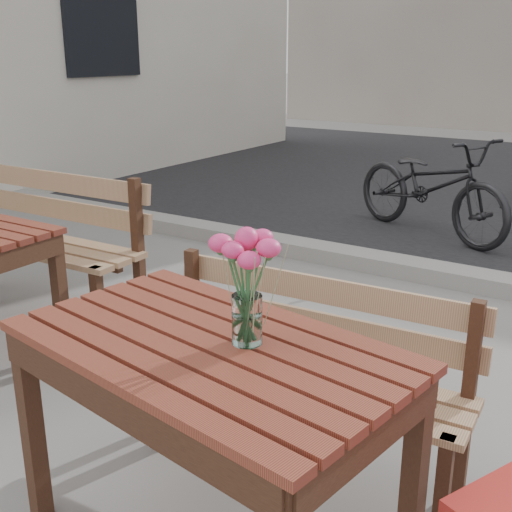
{
  "coord_description": "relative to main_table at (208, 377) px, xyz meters",
  "views": [
    {
      "loc": [
        1.06,
        -1.42,
        1.61
      ],
      "look_at": [
        0.07,
        0.1,
        1.03
      ],
      "focal_mm": 45.0,
      "sensor_mm": 36.0,
      "label": 1
    }
  ],
  "objects": [
    {
      "name": "main_table",
      "position": [
        0.0,
        0.0,
        0.0
      ],
      "size": [
        1.34,
        0.91,
        0.76
      ],
      "rotation": [
        0.0,
        0.0,
        -0.16
      ],
      "color": "#581E17",
      "rests_on": "ground"
    },
    {
      "name": "second_bench",
      "position": [
        -2.1,
        1.09,
        -0.06
      ],
      "size": [
        1.54,
        0.49,
        0.95
      ],
      "rotation": [
        0.0,
        0.0,
        0.03
      ],
      "color": "#8F684A",
      "rests_on": "ground"
    },
    {
      "name": "main_vase",
      "position": [
        0.11,
        0.06,
        0.35
      ],
      "size": [
        0.2,
        0.2,
        0.36
      ],
      "color": "white",
      "rests_on": "main_table"
    },
    {
      "name": "main_bench",
      "position": [
        0.04,
        0.6,
        -0.14
      ],
      "size": [
        1.33,
        0.46,
        0.81
      ],
      "rotation": [
        0.0,
        0.0,
        0.06
      ],
      "color": "#8F684A",
      "rests_on": "ground"
    },
    {
      "name": "bicycle",
      "position": [
        -0.65,
        4.18,
        -0.18
      ],
      "size": [
        1.82,
        1.27,
        0.91
      ],
      "primitive_type": "imported",
      "rotation": [
        0.0,
        0.0,
        1.14
      ],
      "color": "black",
      "rests_on": "ground"
    }
  ]
}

